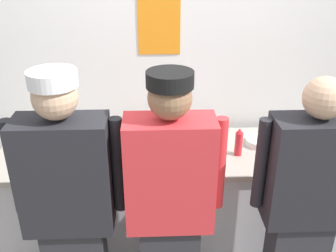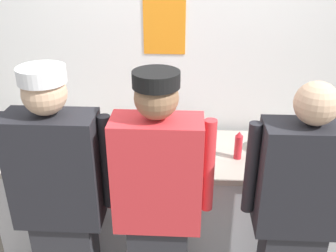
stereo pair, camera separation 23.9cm
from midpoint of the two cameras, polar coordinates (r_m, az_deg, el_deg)
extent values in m
cube|color=white|center=(3.11, -1.77, 7.42)|extent=(4.01, 0.10, 2.69)
cube|color=orange|center=(2.96, -3.71, 14.48)|extent=(0.31, 0.01, 0.43)
cube|color=silver|center=(3.10, -1.41, -11.58)|extent=(2.51, 0.67, 0.89)
cube|color=#A8A093|center=(2.84, -1.51, -4.09)|extent=(2.56, 0.72, 0.04)
cube|color=#232328|center=(2.20, -17.92, -7.07)|extent=(0.49, 0.24, 0.67)
cylinder|color=#232328|center=(2.31, -24.55, -5.68)|extent=(0.07, 0.07, 0.57)
cylinder|color=#232328|center=(2.16, -10.55, -5.80)|extent=(0.07, 0.07, 0.57)
sphere|color=tan|center=(2.00, -19.67, 3.93)|extent=(0.23, 0.23, 0.23)
cylinder|color=white|center=(1.97, -20.09, 6.55)|extent=(0.24, 0.24, 0.08)
cube|color=red|center=(2.13, -2.97, -7.20)|extent=(0.49, 0.24, 0.66)
cylinder|color=red|center=(2.17, -10.42, -5.95)|extent=(0.07, 0.07, 0.56)
cylinder|color=red|center=(2.16, 4.47, -5.70)|extent=(0.07, 0.07, 0.56)
sphere|color=#8C6647|center=(1.92, -3.28, 4.11)|extent=(0.23, 0.23, 0.23)
cylinder|color=black|center=(1.89, -3.35, 6.83)|extent=(0.24, 0.24, 0.08)
cube|color=#232328|center=(2.28, 17.49, -6.54)|extent=(0.48, 0.24, 0.65)
cylinder|color=#232328|center=(2.22, 10.51, -5.63)|extent=(0.07, 0.07, 0.56)
sphere|color=tan|center=(2.08, 19.10, 3.88)|extent=(0.22, 0.22, 0.22)
cylinder|color=white|center=(2.94, -6.79, -2.53)|extent=(0.21, 0.21, 0.01)
cylinder|color=white|center=(2.94, -6.80, -2.32)|extent=(0.21, 0.21, 0.01)
cylinder|color=white|center=(2.93, -6.82, -2.12)|extent=(0.21, 0.21, 0.01)
cylinder|color=white|center=(2.93, -6.83, -1.91)|extent=(0.21, 0.21, 0.01)
cylinder|color=white|center=(2.92, -6.84, -1.70)|extent=(0.21, 0.21, 0.01)
cylinder|color=white|center=(2.92, -6.85, -1.49)|extent=(0.21, 0.21, 0.01)
cylinder|color=white|center=(2.97, 11.00, -2.64)|extent=(0.20, 0.20, 0.01)
cylinder|color=white|center=(2.96, 11.02, -2.43)|extent=(0.20, 0.20, 0.01)
cylinder|color=white|center=(2.95, 11.04, -2.23)|extent=(0.20, 0.20, 0.01)
cylinder|color=white|center=(2.95, 11.06, -2.02)|extent=(0.20, 0.20, 0.01)
cylinder|color=#B7BABF|center=(2.87, 0.71, -1.97)|extent=(0.38, 0.38, 0.11)
cube|color=#B7BABF|center=(2.94, -19.25, -3.81)|extent=(0.50, 0.31, 0.02)
cylinder|color=#56A333|center=(2.66, -14.27, -4.91)|extent=(0.06, 0.06, 0.14)
cone|color=#56A333|center=(2.62, -14.48, -3.26)|extent=(0.05, 0.05, 0.04)
cylinder|color=red|center=(2.76, 7.95, -2.69)|extent=(0.05, 0.05, 0.17)
cone|color=red|center=(2.72, 8.08, -0.75)|extent=(0.05, 0.05, 0.04)
cylinder|color=white|center=(2.93, -10.74, -2.62)|extent=(0.10, 0.10, 0.04)
cylinder|color=#5B932D|center=(2.92, -10.77, -2.35)|extent=(0.08, 0.08, 0.01)
cylinder|color=white|center=(2.70, -11.84, -5.34)|extent=(0.09, 0.09, 0.05)
cylinder|color=gold|center=(2.69, -11.87, -5.02)|extent=(0.07, 0.07, 0.01)
cylinder|color=white|center=(3.05, 17.53, -1.62)|extent=(0.09, 0.09, 0.10)
cube|color=#B7BABF|center=(2.92, 19.34, -4.22)|extent=(0.19, 0.03, 0.01)
cube|color=black|center=(2.87, 16.84, -4.26)|extent=(0.09, 0.03, 0.02)
camera|label=1|loc=(0.12, -92.47, -1.20)|focal=41.36mm
camera|label=2|loc=(0.12, 87.53, 1.20)|focal=41.36mm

